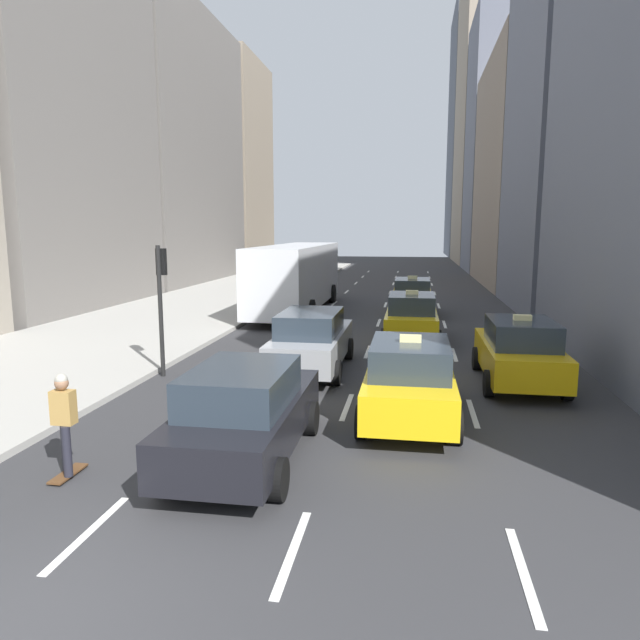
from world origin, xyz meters
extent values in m
cube|color=#ADAAA3|center=(-7.00, 27.00, 0.07)|extent=(8.00, 66.00, 0.15)
cube|color=white|center=(-0.20, 2.00, 0.01)|extent=(0.12, 2.00, 0.01)
cube|color=white|center=(-0.20, 8.00, 0.01)|extent=(0.12, 2.00, 0.01)
cube|color=white|center=(-0.20, 14.00, 0.01)|extent=(0.12, 2.00, 0.01)
cube|color=white|center=(-0.20, 20.00, 0.01)|extent=(0.12, 2.00, 0.01)
cube|color=white|center=(-0.20, 26.00, 0.01)|extent=(0.12, 2.00, 0.01)
cube|color=white|center=(-0.20, 32.00, 0.01)|extent=(0.12, 2.00, 0.01)
cube|color=white|center=(-0.20, 38.00, 0.01)|extent=(0.12, 2.00, 0.01)
cube|color=white|center=(-0.20, 44.00, 0.01)|extent=(0.12, 2.00, 0.01)
cube|color=white|center=(-0.20, 50.00, 0.01)|extent=(0.12, 2.00, 0.01)
cube|color=white|center=(2.60, 2.00, 0.01)|extent=(0.12, 2.00, 0.01)
cube|color=white|center=(2.60, 8.00, 0.01)|extent=(0.12, 2.00, 0.01)
cube|color=white|center=(2.60, 14.00, 0.01)|extent=(0.12, 2.00, 0.01)
cube|color=white|center=(2.60, 20.00, 0.01)|extent=(0.12, 2.00, 0.01)
cube|color=white|center=(2.60, 26.00, 0.01)|extent=(0.12, 2.00, 0.01)
cube|color=white|center=(2.60, 32.00, 0.01)|extent=(0.12, 2.00, 0.01)
cube|color=white|center=(2.60, 38.00, 0.01)|extent=(0.12, 2.00, 0.01)
cube|color=white|center=(2.60, 44.00, 0.01)|extent=(0.12, 2.00, 0.01)
cube|color=white|center=(2.60, 50.00, 0.01)|extent=(0.12, 2.00, 0.01)
cube|color=white|center=(5.40, 2.00, 0.01)|extent=(0.12, 2.00, 0.01)
cube|color=white|center=(5.40, 8.00, 0.01)|extent=(0.12, 2.00, 0.01)
cube|color=white|center=(5.40, 14.00, 0.01)|extent=(0.12, 2.00, 0.01)
cube|color=white|center=(5.40, 20.00, 0.01)|extent=(0.12, 2.00, 0.01)
cube|color=white|center=(5.40, 26.00, 0.01)|extent=(0.12, 2.00, 0.01)
cube|color=white|center=(5.40, 32.00, 0.01)|extent=(0.12, 2.00, 0.01)
cube|color=white|center=(5.40, 38.00, 0.01)|extent=(0.12, 2.00, 0.01)
cube|color=white|center=(5.40, 44.00, 0.01)|extent=(0.12, 2.00, 0.01)
cube|color=white|center=(5.40, 50.00, 0.01)|extent=(0.12, 2.00, 0.01)
cube|color=slate|center=(-14.00, 21.91, 10.29)|extent=(6.00, 12.74, 20.57)
cube|color=slate|center=(-14.00, 37.03, 9.81)|extent=(6.00, 16.63, 19.63)
cube|color=gray|center=(-14.00, 51.25, 10.03)|extent=(6.00, 10.49, 20.06)
cube|color=gray|center=(12.00, 39.43, 8.04)|extent=(6.00, 16.20, 16.08)
cube|color=slate|center=(12.00, 53.40, 11.77)|extent=(6.00, 10.61, 23.53)
cube|color=gray|center=(12.00, 67.94, 16.44)|extent=(6.00, 17.11, 32.89)
cube|color=#4C515B|center=(12.00, 85.67, 17.78)|extent=(6.00, 17.03, 35.56)
cube|color=yellow|center=(6.80, 10.74, 0.71)|extent=(1.80, 4.40, 0.76)
cube|color=#28333D|center=(6.80, 10.48, 1.41)|extent=(1.58, 2.29, 0.64)
cube|color=#F2E599|center=(6.80, 10.48, 1.80)|extent=(0.44, 0.20, 0.14)
cylinder|color=black|center=(5.90, 12.10, 0.33)|extent=(0.22, 0.66, 0.66)
cylinder|color=black|center=(7.70, 12.10, 0.33)|extent=(0.22, 0.66, 0.66)
cylinder|color=black|center=(5.90, 9.38, 0.33)|extent=(0.22, 0.66, 0.66)
cylinder|color=black|center=(7.70, 9.38, 0.33)|extent=(0.22, 0.66, 0.66)
cube|color=yellow|center=(4.00, 7.44, 0.71)|extent=(1.80, 4.40, 0.76)
cube|color=#28333D|center=(4.00, 7.18, 1.41)|extent=(1.58, 2.29, 0.64)
cube|color=#F2E599|center=(4.00, 7.18, 1.80)|extent=(0.44, 0.20, 0.14)
cylinder|color=black|center=(3.10, 8.81, 0.33)|extent=(0.22, 0.66, 0.66)
cylinder|color=black|center=(4.90, 8.81, 0.33)|extent=(0.22, 0.66, 0.66)
cylinder|color=black|center=(3.10, 6.08, 0.33)|extent=(0.22, 0.66, 0.66)
cylinder|color=black|center=(4.90, 6.08, 0.33)|extent=(0.22, 0.66, 0.66)
cube|color=yellow|center=(4.00, 22.63, 0.71)|extent=(1.80, 4.40, 0.76)
cube|color=#28333D|center=(4.00, 22.37, 1.41)|extent=(1.58, 2.29, 0.64)
cube|color=#F2E599|center=(4.00, 22.37, 1.80)|extent=(0.44, 0.20, 0.14)
cylinder|color=black|center=(3.10, 24.00, 0.33)|extent=(0.22, 0.66, 0.66)
cylinder|color=black|center=(4.90, 24.00, 0.33)|extent=(0.22, 0.66, 0.66)
cylinder|color=black|center=(3.10, 21.27, 0.33)|extent=(0.22, 0.66, 0.66)
cylinder|color=black|center=(4.90, 21.27, 0.33)|extent=(0.22, 0.66, 0.66)
cube|color=yellow|center=(4.00, 16.20, 0.71)|extent=(1.80, 4.40, 0.76)
cube|color=#28333D|center=(4.00, 15.94, 1.41)|extent=(1.58, 2.29, 0.64)
cube|color=#F2E599|center=(4.00, 15.94, 1.80)|extent=(0.44, 0.20, 0.14)
cylinder|color=black|center=(3.10, 17.57, 0.33)|extent=(0.22, 0.66, 0.66)
cylinder|color=black|center=(4.90, 17.57, 0.33)|extent=(0.22, 0.66, 0.66)
cylinder|color=black|center=(3.10, 14.84, 0.33)|extent=(0.22, 0.66, 0.66)
cylinder|color=black|center=(4.90, 14.84, 0.33)|extent=(0.22, 0.66, 0.66)
cube|color=black|center=(1.20, 4.74, 0.71)|extent=(1.80, 4.57, 0.76)
cube|color=#28333D|center=(1.20, 4.47, 1.41)|extent=(1.58, 2.38, 0.64)
cylinder|color=black|center=(0.30, 6.16, 0.33)|extent=(0.22, 0.66, 0.66)
cylinder|color=black|center=(2.10, 6.16, 0.33)|extent=(0.22, 0.66, 0.66)
cylinder|color=black|center=(0.30, 3.33, 0.33)|extent=(0.22, 0.66, 0.66)
cylinder|color=black|center=(2.10, 3.33, 0.33)|extent=(0.22, 0.66, 0.66)
cube|color=#9EA0A5|center=(1.20, 11.32, 0.72)|extent=(1.80, 4.90, 0.78)
cube|color=#28333D|center=(1.20, 11.03, 1.43)|extent=(1.58, 2.55, 0.64)
cylinder|color=black|center=(0.30, 12.84, 0.33)|extent=(0.22, 0.66, 0.66)
cylinder|color=black|center=(2.10, 12.84, 0.33)|extent=(0.22, 0.66, 0.66)
cylinder|color=black|center=(0.30, 9.80, 0.33)|extent=(0.22, 0.66, 0.66)
cylinder|color=black|center=(2.10, 9.80, 0.33)|extent=(0.22, 0.66, 0.66)
cube|color=silver|center=(-1.60, 22.87, 1.80)|extent=(2.50, 11.60, 2.90)
cube|color=#28333D|center=(-1.60, 28.62, 2.15)|extent=(2.30, 0.12, 1.40)
cube|color=#28333D|center=(-2.81, 22.87, 2.15)|extent=(0.08, 9.86, 1.10)
cube|color=yellow|center=(-1.60, 28.62, 3.05)|extent=(1.50, 0.10, 0.36)
cylinder|color=black|center=(-2.85, 26.46, 0.50)|extent=(0.30, 1.00, 1.00)
cylinder|color=black|center=(-0.35, 26.46, 0.50)|extent=(0.30, 1.00, 1.00)
cylinder|color=black|center=(-2.85, 19.68, 0.50)|extent=(0.30, 1.00, 1.00)
cylinder|color=black|center=(-0.35, 19.68, 0.50)|extent=(0.30, 1.00, 1.00)
cube|color=brown|center=(-1.51, 3.57, 0.05)|extent=(0.24, 0.80, 0.03)
cylinder|color=black|center=(-1.51, 3.85, 0.03)|extent=(0.18, 0.05, 0.05)
cylinder|color=black|center=(-1.51, 3.29, 0.03)|extent=(0.18, 0.05, 0.05)
cylinder|color=#23232D|center=(-1.60, 3.69, 0.48)|extent=(0.14, 0.14, 0.84)
cylinder|color=#23232D|center=(-1.42, 3.45, 0.48)|extent=(0.14, 0.14, 0.84)
cube|color=#B78C47|center=(-1.51, 3.57, 1.19)|extent=(0.36, 0.22, 0.56)
sphere|color=#9E7051|center=(-1.51, 3.57, 1.58)|extent=(0.22, 0.22, 0.22)
sphere|color=#B2AD9E|center=(-1.51, 3.57, 1.65)|extent=(0.20, 0.20, 0.20)
cylinder|color=black|center=(-2.75, 9.95, 1.80)|extent=(0.12, 0.12, 3.60)
cube|color=black|center=(-2.75, 10.13, 3.15)|extent=(0.24, 0.20, 0.72)
sphere|color=red|center=(-2.75, 10.24, 3.38)|extent=(0.14, 0.14, 0.14)
sphere|color=#4C3F14|center=(-2.75, 10.24, 3.15)|extent=(0.14, 0.14, 0.14)
sphere|color=#198C2D|center=(-2.75, 10.24, 2.92)|extent=(0.14, 0.14, 0.14)
camera|label=1|loc=(4.01, -4.51, 4.03)|focal=32.00mm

